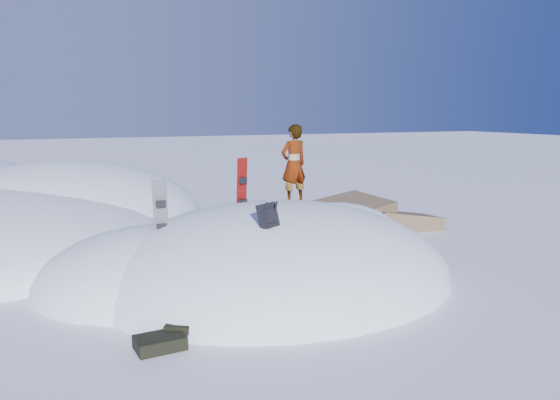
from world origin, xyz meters
name	(u,v)px	position (x,y,z in m)	size (l,w,h in m)	color
ground	(275,279)	(0.00, 0.00, 0.00)	(120.00, 120.00, 0.00)	white
snow_mound	(262,277)	(-0.17, 0.24, 0.00)	(8.00, 6.00, 3.00)	white
rock_outcrop	(358,231)	(3.72, 3.01, 0.01)	(4.68, 4.41, 1.68)	brown
snowboard_red	(242,194)	(-0.39, 0.77, 1.60)	(0.29, 0.26, 1.47)	red
snowboard_dark	(161,218)	(-2.12, 0.26, 1.34)	(0.26, 0.15, 1.40)	black
backpack	(268,215)	(-0.62, -1.18, 1.53)	(0.40, 0.45, 0.49)	black
gear_pile	(163,340)	(-2.64, -2.24, 0.12)	(0.87, 0.66, 0.23)	black
person	(294,164)	(0.80, 0.89, 2.14)	(0.60, 0.40, 1.66)	slate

